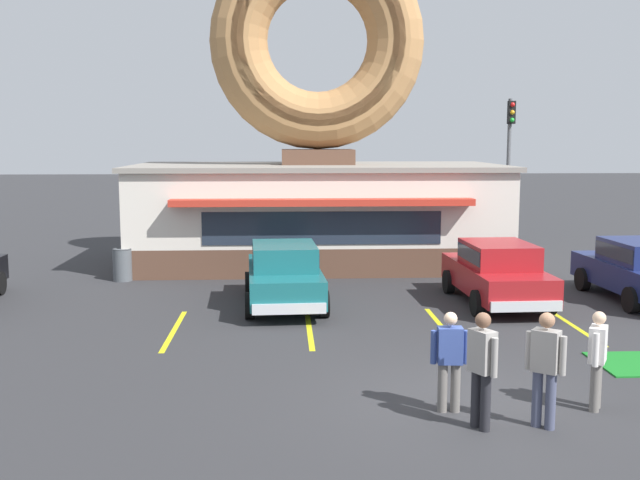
{
  "coord_description": "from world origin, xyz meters",
  "views": [
    {
      "loc": [
        -2.92,
        -11.29,
        4.21
      ],
      "look_at": [
        -2.11,
        5.0,
        2.0
      ],
      "focal_mm": 42.0,
      "sensor_mm": 36.0,
      "label": 1
    }
  ],
  "objects_px": {
    "pedestrian_clipboard_woman": "(597,356)",
    "pedestrian_hooded_kid": "(450,357)",
    "pedestrian_blue_sweater_man": "(545,364)",
    "trash_bin": "(122,264)",
    "traffic_light_pole": "(509,152)",
    "car_red": "(497,270)",
    "car_teal": "(284,272)",
    "car_navy": "(640,268)",
    "pedestrian_leather_jacket_man": "(482,364)"
  },
  "relations": [
    {
      "from": "car_navy",
      "to": "pedestrian_leather_jacket_man",
      "type": "height_order",
      "value": "pedestrian_leather_jacket_man"
    },
    {
      "from": "car_navy",
      "to": "pedestrian_hooded_kid",
      "type": "relative_size",
      "value": 2.92
    },
    {
      "from": "pedestrian_blue_sweater_man",
      "to": "traffic_light_pole",
      "type": "xyz_separation_m",
      "value": [
        5.28,
        19.38,
        2.75
      ]
    },
    {
      "from": "car_red",
      "to": "trash_bin",
      "type": "bearing_deg",
      "value": 160.36
    },
    {
      "from": "pedestrian_leather_jacket_man",
      "to": "trash_bin",
      "type": "bearing_deg",
      "value": 122.74
    },
    {
      "from": "car_navy",
      "to": "pedestrian_leather_jacket_man",
      "type": "distance_m",
      "value": 10.61
    },
    {
      "from": "car_navy",
      "to": "traffic_light_pole",
      "type": "relative_size",
      "value": 0.8
    },
    {
      "from": "pedestrian_clipboard_woman",
      "to": "pedestrian_leather_jacket_man",
      "type": "bearing_deg",
      "value": -161.29
    },
    {
      "from": "pedestrian_blue_sweater_man",
      "to": "traffic_light_pole",
      "type": "relative_size",
      "value": 0.3
    },
    {
      "from": "trash_bin",
      "to": "car_navy",
      "type": "bearing_deg",
      "value": -13.89
    },
    {
      "from": "pedestrian_blue_sweater_man",
      "to": "pedestrian_clipboard_woman",
      "type": "relative_size",
      "value": 1.1
    },
    {
      "from": "car_red",
      "to": "pedestrian_leather_jacket_man",
      "type": "height_order",
      "value": "pedestrian_leather_jacket_man"
    },
    {
      "from": "pedestrian_hooded_kid",
      "to": "pedestrian_clipboard_woman",
      "type": "xyz_separation_m",
      "value": [
        2.31,
        -0.02,
        -0.01
      ]
    },
    {
      "from": "car_red",
      "to": "traffic_light_pole",
      "type": "bearing_deg",
      "value": 71.99
    },
    {
      "from": "car_navy",
      "to": "pedestrian_hooded_kid",
      "type": "xyz_separation_m",
      "value": [
        -6.74,
        -7.73,
        -0.0
      ]
    },
    {
      "from": "car_red",
      "to": "pedestrian_clipboard_woman",
      "type": "distance_m",
      "value": 7.6
    },
    {
      "from": "pedestrian_leather_jacket_man",
      "to": "traffic_light_pole",
      "type": "bearing_deg",
      "value": 72.21
    },
    {
      "from": "pedestrian_clipboard_woman",
      "to": "car_navy",
      "type": "bearing_deg",
      "value": 60.26
    },
    {
      "from": "pedestrian_hooded_kid",
      "to": "trash_bin",
      "type": "bearing_deg",
      "value": 123.23
    },
    {
      "from": "car_red",
      "to": "pedestrian_leather_jacket_man",
      "type": "xyz_separation_m",
      "value": [
        -2.6,
        -8.26,
        0.1
      ]
    },
    {
      "from": "traffic_light_pole",
      "to": "car_navy",
      "type": "bearing_deg",
      "value": -88.85
    },
    {
      "from": "car_navy",
      "to": "pedestrian_clipboard_woman",
      "type": "relative_size",
      "value": 2.94
    },
    {
      "from": "car_red",
      "to": "traffic_light_pole",
      "type": "xyz_separation_m",
      "value": [
        3.61,
        11.11,
        2.84
      ]
    },
    {
      "from": "car_teal",
      "to": "pedestrian_leather_jacket_man",
      "type": "height_order",
      "value": "pedestrian_leather_jacket_man"
    },
    {
      "from": "car_teal",
      "to": "pedestrian_hooded_kid",
      "type": "xyz_separation_m",
      "value": [
        2.53,
        -7.57,
        -0.0
      ]
    },
    {
      "from": "car_teal",
      "to": "pedestrian_blue_sweater_man",
      "type": "relative_size",
      "value": 2.68
    },
    {
      "from": "pedestrian_hooded_kid",
      "to": "trash_bin",
      "type": "xyz_separation_m",
      "value": [
        -7.35,
        11.22,
        -0.37
      ]
    },
    {
      "from": "pedestrian_clipboard_woman",
      "to": "pedestrian_hooded_kid",
      "type": "bearing_deg",
      "value": 179.48
    },
    {
      "from": "car_red",
      "to": "trash_bin",
      "type": "relative_size",
      "value": 4.73
    },
    {
      "from": "car_navy",
      "to": "trash_bin",
      "type": "xyz_separation_m",
      "value": [
        -14.1,
        3.49,
        -0.37
      ]
    },
    {
      "from": "pedestrian_leather_jacket_man",
      "to": "pedestrian_clipboard_woman",
      "type": "distance_m",
      "value": 2.12
    },
    {
      "from": "pedestrian_clipboard_woman",
      "to": "trash_bin",
      "type": "xyz_separation_m",
      "value": [
        -9.67,
        11.24,
        -0.37
      ]
    },
    {
      "from": "car_red",
      "to": "pedestrian_blue_sweater_man",
      "type": "distance_m",
      "value": 8.44
    },
    {
      "from": "pedestrian_hooded_kid",
      "to": "traffic_light_pole",
      "type": "height_order",
      "value": "traffic_light_pole"
    },
    {
      "from": "pedestrian_hooded_kid",
      "to": "trash_bin",
      "type": "height_order",
      "value": "pedestrian_hooded_kid"
    },
    {
      "from": "pedestrian_blue_sweater_man",
      "to": "trash_bin",
      "type": "height_order",
      "value": "pedestrian_blue_sweater_man"
    },
    {
      "from": "car_teal",
      "to": "pedestrian_blue_sweater_man",
      "type": "bearing_deg",
      "value": -65.5
    },
    {
      "from": "car_teal",
      "to": "car_navy",
      "type": "relative_size",
      "value": 1.0
    },
    {
      "from": "pedestrian_blue_sweater_man",
      "to": "trash_bin",
      "type": "bearing_deg",
      "value": 125.77
    },
    {
      "from": "pedestrian_leather_jacket_man",
      "to": "traffic_light_pole",
      "type": "distance_m",
      "value": 20.52
    },
    {
      "from": "trash_bin",
      "to": "traffic_light_pole",
      "type": "distance_m",
      "value": 16.07
    },
    {
      "from": "car_teal",
      "to": "car_navy",
      "type": "distance_m",
      "value": 9.28
    },
    {
      "from": "pedestrian_blue_sweater_man",
      "to": "pedestrian_hooded_kid",
      "type": "relative_size",
      "value": 1.09
    },
    {
      "from": "car_teal",
      "to": "pedestrian_leather_jacket_man",
      "type": "bearing_deg",
      "value": -71.03
    },
    {
      "from": "pedestrian_hooded_kid",
      "to": "pedestrian_blue_sweater_man",
      "type": "bearing_deg",
      "value": -29.76
    },
    {
      "from": "car_navy",
      "to": "pedestrian_blue_sweater_man",
      "type": "bearing_deg",
      "value": -123.08
    },
    {
      "from": "pedestrian_blue_sweater_man",
      "to": "pedestrian_hooded_kid",
      "type": "distance_m",
      "value": 1.43
    },
    {
      "from": "car_red",
      "to": "pedestrian_hooded_kid",
      "type": "distance_m",
      "value": 8.1
    },
    {
      "from": "pedestrian_blue_sweater_man",
      "to": "car_navy",
      "type": "bearing_deg",
      "value": 56.92
    },
    {
      "from": "car_red",
      "to": "pedestrian_clipboard_woman",
      "type": "bearing_deg",
      "value": -94.53
    }
  ]
}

